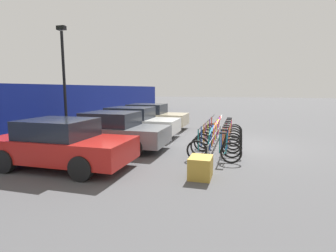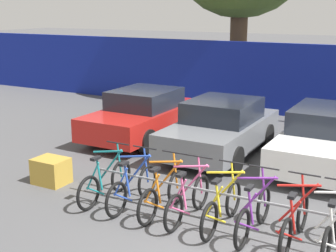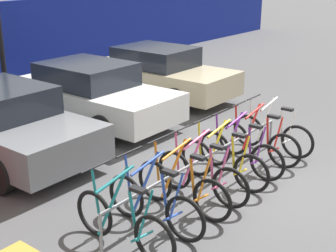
{
  "view_description": "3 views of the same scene",
  "coord_description": "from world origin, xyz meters",
  "views": [
    {
      "loc": [
        -10.87,
        -0.25,
        2.26
      ],
      "look_at": [
        -2.09,
        2.22,
        0.95
      ],
      "focal_mm": 28.0,
      "sensor_mm": 36.0,
      "label": 1
    },
    {
      "loc": [
        2.26,
        -6.3,
        3.64
      ],
      "look_at": [
        -2.17,
        1.69,
        1.32
      ],
      "focal_mm": 50.0,
      "sensor_mm": 36.0,
      "label": 2
    },
    {
      "loc": [
        -6.66,
        -3.15,
        3.48
      ],
      "look_at": [
        -1.3,
        1.05,
        1.14
      ],
      "focal_mm": 50.0,
      "sensor_mm": 36.0,
      "label": 3
    }
  ],
  "objects": [
    {
      "name": "car_white",
      "position": [
        0.43,
        4.68,
        0.69
      ],
      "size": [
        1.91,
        4.28,
        1.4
      ],
      "color": "silver",
      "rests_on": "ground"
    },
    {
      "name": "bicycle_teal",
      "position": [
        -2.9,
        0.53,
        0.38
      ],
      "size": [
        0.68,
        1.71,
        1.05
      ],
      "rotation": [
        0.0,
        0.0,
        0.05
      ],
      "color": "black",
      "rests_on": "ground"
    },
    {
      "name": "bicycle_pink",
      "position": [
        -1.12,
        0.53,
        0.38
      ],
      "size": [
        0.68,
        1.71,
        1.05
      ],
      "rotation": [
        0.0,
        0.0,
        0.04
      ],
      "color": "black",
      "rests_on": "ground"
    },
    {
      "name": "car_grey",
      "position": [
        -2.1,
        4.35,
        0.69
      ],
      "size": [
        1.91,
        4.02,
        1.4
      ],
      "color": "slate",
      "rests_on": "ground"
    },
    {
      "name": "car_beige",
      "position": [
        3.08,
        4.81,
        0.69
      ],
      "size": [
        1.91,
        4.3,
        1.4
      ],
      "color": "#C1B28E",
      "rests_on": "ground"
    },
    {
      "name": "bicycle_yellow",
      "position": [
        -0.48,
        0.53,
        0.38
      ],
      "size": [
        0.68,
        1.71,
        1.05
      ],
      "rotation": [
        0.0,
        0.0,
        0.01
      ],
      "color": "black",
      "rests_on": "ground"
    },
    {
      "name": "lamp_post",
      "position": [
        0.71,
        8.5,
        3.02
      ],
      "size": [
        0.24,
        0.44,
        5.34
      ],
      "color": "black",
      "rests_on": "ground"
    },
    {
      "name": "bicycle_blue",
      "position": [
        -2.28,
        0.53,
        0.38
      ],
      "size": [
        0.68,
        1.71,
        1.05
      ],
      "rotation": [
        0.0,
        0.0,
        -0.06
      ],
      "color": "black",
      "rests_on": "ground"
    },
    {
      "name": "bicycle_white",
      "position": [
        1.32,
        0.53,
        0.38
      ],
      "size": [
        0.68,
        1.71,
        1.05
      ],
      "rotation": [
        0.0,
        0.0,
        0.01
      ],
      "color": "black",
      "rests_on": "ground"
    },
    {
      "name": "hoarding_wall",
      "position": [
        0.0,
        9.5,
        1.24
      ],
      "size": [
        36.0,
        0.16,
        2.48
      ],
      "primitive_type": "cube",
      "color": "navy",
      "rests_on": "ground"
    },
    {
      "name": "bicycle_purple",
      "position": [
        0.08,
        0.53,
        0.38
      ],
      "size": [
        0.68,
        1.71,
        1.05
      ],
      "rotation": [
        0.0,
        0.0,
        0.06
      ],
      "color": "black",
      "rests_on": "ground"
    },
    {
      "name": "cargo_crate",
      "position": [
        -4.45,
        0.69,
        0.28
      ],
      "size": [
        0.7,
        0.56,
        0.55
      ],
      "primitive_type": "cube",
      "color": "#B28C33",
      "rests_on": "ground"
    },
    {
      "name": "bicycle_red",
      "position": [
        0.74,
        0.53,
        0.38
      ],
      "size": [
        0.68,
        1.71,
        1.05
      ],
      "rotation": [
        0.0,
        0.0,
        -0.01
      ],
      "color": "black",
      "rests_on": "ground"
    },
    {
      "name": "ground_plane",
      "position": [
        0.0,
        0.0,
        0.0
      ],
      "size": [
        120.0,
        120.0,
        0.0
      ],
      "primitive_type": "plane",
      "color": "#4C4C4F"
    },
    {
      "name": "bike_rack",
      "position": [
        -0.79,
        0.68,
        0.5
      ],
      "size": [
        4.77,
        0.04,
        0.57
      ],
      "color": "gray",
      "rests_on": "ground"
    },
    {
      "name": "bicycle_orange",
      "position": [
        -1.63,
        0.53,
        0.38
      ],
      "size": [
        0.68,
        1.71,
        1.05
      ],
      "rotation": [
        0.0,
        0.0,
        0.04
      ],
      "color": "black",
      "rests_on": "ground"
    },
    {
      "name": "car_red",
      "position": [
        -4.62,
        4.69,
        0.69
      ],
      "size": [
        1.91,
        4.07,
        1.4
      ],
      "color": "red",
      "rests_on": "ground"
    }
  ]
}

